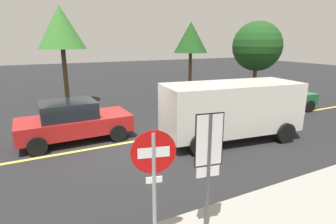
% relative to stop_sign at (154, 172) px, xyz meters
% --- Properties ---
extents(ground_plane, '(80.00, 80.00, 0.00)m').
position_rel_stop_sign_xyz_m(ground_plane, '(1.08, 5.45, -1.60)').
color(ground_plane, '#262628').
extents(lane_marking_centre, '(28.00, 0.16, 0.01)m').
position_rel_stop_sign_xyz_m(lane_marking_centre, '(4.08, 5.45, -1.59)').
color(lane_marking_centre, '#E0D14C').
extents(stop_sign, '(0.74, 0.20, 2.34)m').
position_rel_stop_sign_xyz_m(stop_sign, '(0.00, 0.00, 0.00)').
color(stop_sign, gray).
rests_on(stop_sign, ground_plane).
extents(speed_limit_sign, '(0.53, 0.12, 2.52)m').
position_rel_stop_sign_xyz_m(speed_limit_sign, '(1.04, -0.09, 0.17)').
color(speed_limit_sign, '#4C4C51').
rests_on(speed_limit_sign, ground_plane).
extents(white_van, '(5.41, 2.79, 2.20)m').
position_rel_stop_sign_xyz_m(white_van, '(5.03, 4.03, -0.33)').
color(white_van, silver).
rests_on(white_van, ground_plane).
extents(car_green_mid_road, '(4.22, 2.22, 1.55)m').
position_rel_stop_sign_xyz_m(car_green_mid_road, '(10.15, 6.38, -0.81)').
color(car_green_mid_road, '#236B3D').
rests_on(car_green_mid_road, ground_plane).
extents(car_red_approaching, '(4.15, 2.08, 1.55)m').
position_rel_stop_sign_xyz_m(car_red_approaching, '(-0.41, 6.64, -0.81)').
color(car_red_approaching, red).
rests_on(car_red_approaching, ground_plane).
extents(tree_left_verge, '(2.20, 2.20, 4.91)m').
position_rel_stop_sign_xyz_m(tree_left_verge, '(7.90, 11.78, 2.31)').
color(tree_left_verge, '#513823').
rests_on(tree_left_verge, ground_plane).
extents(tree_centre_verge, '(2.66, 2.66, 5.63)m').
position_rel_stop_sign_xyz_m(tree_centre_verge, '(0.17, 13.18, 2.82)').
color(tree_centre_verge, '#513823').
rests_on(tree_centre_verge, ground_plane).
extents(tree_right_verge, '(3.57, 3.57, 5.12)m').
position_rel_stop_sign_xyz_m(tree_right_verge, '(13.31, 11.37, 1.73)').
color(tree_right_verge, '#513823').
rests_on(tree_right_verge, ground_plane).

